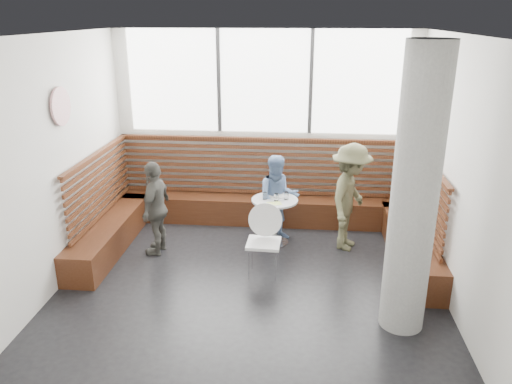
# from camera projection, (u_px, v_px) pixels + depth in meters

# --- Properties ---
(room) EXTENTS (5.00, 5.00, 3.20)m
(room) POSITION_uv_depth(u_px,v_px,m) (248.00, 173.00, 6.03)
(room) COLOR silver
(room) RESTS_ON ground
(booth) EXTENTS (5.00, 2.50, 1.44)m
(booth) POSITION_uv_depth(u_px,v_px,m) (260.00, 210.00, 8.09)
(booth) COLOR #3E1E0F
(booth) RESTS_ON ground
(concrete_column) EXTENTS (0.50, 0.50, 3.20)m
(concrete_column) POSITION_uv_depth(u_px,v_px,m) (415.00, 195.00, 5.30)
(concrete_column) COLOR gray
(concrete_column) RESTS_ON ground
(wall_art) EXTENTS (0.03, 0.50, 0.50)m
(wall_art) POSITION_uv_depth(u_px,v_px,m) (61.00, 106.00, 6.38)
(wall_art) COLOR white
(wall_art) RESTS_ON room
(cafe_table) EXTENTS (0.71, 0.71, 0.73)m
(cafe_table) POSITION_uv_depth(u_px,v_px,m) (275.00, 212.00, 7.71)
(cafe_table) COLOR silver
(cafe_table) RESTS_ON ground
(cafe_chair) EXTENTS (0.47, 0.46, 0.98)m
(cafe_chair) POSITION_uv_depth(u_px,v_px,m) (264.00, 234.00, 6.80)
(cafe_chair) COLOR white
(cafe_chair) RESTS_ON ground
(adult_man) EXTENTS (0.94, 1.21, 1.64)m
(adult_man) POSITION_uv_depth(u_px,v_px,m) (350.00, 197.00, 7.47)
(adult_man) COLOR brown
(adult_man) RESTS_ON ground
(child_back) EXTENTS (0.76, 0.65, 1.38)m
(child_back) POSITION_uv_depth(u_px,v_px,m) (278.00, 198.00, 7.81)
(child_back) COLOR #6481AE
(child_back) RESTS_ON ground
(child_left) EXTENTS (0.44, 0.87, 1.42)m
(child_left) POSITION_uv_depth(u_px,v_px,m) (156.00, 208.00, 7.37)
(child_left) COLOR #55544D
(child_left) RESTS_ON ground
(plate_near) EXTENTS (0.19, 0.19, 0.01)m
(plate_near) POSITION_uv_depth(u_px,v_px,m) (270.00, 196.00, 7.78)
(plate_near) COLOR white
(plate_near) RESTS_ON cafe_table
(plate_far) EXTENTS (0.20, 0.20, 0.01)m
(plate_far) POSITION_uv_depth(u_px,v_px,m) (279.00, 196.00, 7.76)
(plate_far) COLOR white
(plate_far) RESTS_ON cafe_table
(glass_left) EXTENTS (0.07, 0.07, 0.11)m
(glass_left) POSITION_uv_depth(u_px,v_px,m) (265.00, 196.00, 7.63)
(glass_left) COLOR white
(glass_left) RESTS_ON cafe_table
(glass_mid) EXTENTS (0.07, 0.07, 0.11)m
(glass_mid) POSITION_uv_depth(u_px,v_px,m) (276.00, 197.00, 7.57)
(glass_mid) COLOR white
(glass_mid) RESTS_ON cafe_table
(glass_right) EXTENTS (0.07, 0.07, 0.12)m
(glass_right) POSITION_uv_depth(u_px,v_px,m) (286.00, 196.00, 7.63)
(glass_right) COLOR white
(glass_right) RESTS_ON cafe_table
(menu_card) EXTENTS (0.25, 0.21, 0.00)m
(menu_card) POSITION_uv_depth(u_px,v_px,m) (274.00, 204.00, 7.47)
(menu_card) COLOR #A5C64C
(menu_card) RESTS_ON cafe_table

